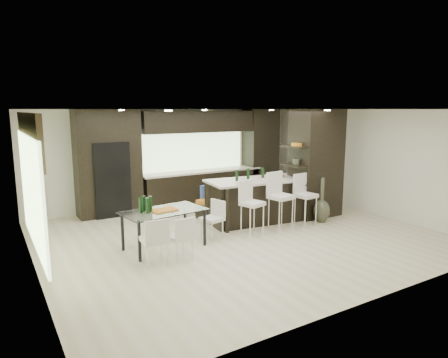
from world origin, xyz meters
TOP-DOWN VIEW (x-y plane):
  - ground at (0.00, 0.00)m, footprint 8.00×8.00m
  - back_wall at (0.00, 3.50)m, footprint 8.00×0.02m
  - left_wall at (-4.00, 0.00)m, footprint 0.02×7.00m
  - right_wall at (4.00, 0.00)m, footprint 0.02×7.00m
  - ceiling at (0.00, 0.00)m, footprint 8.00×7.00m
  - window_left at (-3.96, 0.20)m, footprint 0.04×3.20m
  - window_back at (0.60, 3.46)m, footprint 3.40×0.04m
  - stone_accent at (-3.93, 0.20)m, footprint 0.08×3.00m
  - ceiling_spots at (0.00, 0.25)m, footprint 4.00×3.00m
  - back_cabinetry at (0.50, 3.17)m, footprint 6.80×0.68m
  - refrigerator at (-1.90, 3.12)m, footprint 0.90×0.68m
  - partition_column at (2.60, 0.40)m, footprint 1.20×0.80m
  - kitchen_island at (1.03, 0.71)m, footprint 2.60×1.36m
  - stool_left at (0.27, -0.14)m, footprint 0.52×0.52m
  - stool_mid at (1.03, -0.16)m, footprint 0.52×0.52m
  - stool_right at (1.80, -0.14)m, footprint 0.48×0.48m
  - bench at (0.47, 1.65)m, footprint 1.30×0.77m
  - floor_vase at (2.30, -0.16)m, footprint 0.48×0.48m
  - dining_table at (-1.68, 0.08)m, footprint 1.67×1.07m
  - chair_near at (-1.68, -0.65)m, footprint 0.45×0.45m
  - chair_far at (-2.18, -0.66)m, footprint 0.47×0.47m
  - chair_end at (-0.61, 0.08)m, footprint 0.50×0.50m

SIDE VIEW (x-z plane):
  - ground at x=0.00m, z-range 0.00..0.00m
  - bench at x=0.47m, z-range 0.00..0.47m
  - chair_end at x=-0.61m, z-range 0.00..0.75m
  - chair_near at x=-1.68m, z-range 0.00..0.75m
  - dining_table at x=-1.68m, z-range 0.00..0.76m
  - chair_far at x=-2.18m, z-range 0.00..0.81m
  - stool_left at x=0.27m, z-range 0.00..0.96m
  - stool_right at x=1.80m, z-range 0.00..0.97m
  - kitchen_island at x=1.03m, z-range 0.00..1.04m
  - stool_mid at x=1.03m, z-range 0.00..1.06m
  - floor_vase at x=2.30m, z-range 0.00..1.09m
  - refrigerator at x=-1.90m, z-range 0.00..1.90m
  - back_wall at x=0.00m, z-range 0.00..2.70m
  - left_wall at x=-4.00m, z-range 0.00..2.70m
  - right_wall at x=4.00m, z-range 0.00..2.70m
  - window_left at x=-3.96m, z-range 0.40..2.30m
  - back_cabinetry at x=0.50m, z-range 0.00..2.70m
  - partition_column at x=2.60m, z-range 0.00..2.70m
  - window_back at x=0.60m, z-range 0.95..2.15m
  - stone_accent at x=-3.93m, z-range 1.85..2.65m
  - ceiling_spots at x=0.00m, z-range 2.67..2.69m
  - ceiling at x=0.00m, z-range 2.69..2.71m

